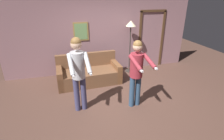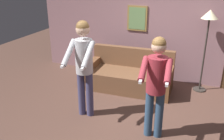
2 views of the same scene
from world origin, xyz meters
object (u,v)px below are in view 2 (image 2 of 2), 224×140
Objects in this scene: person_standing_right at (156,80)px; couch at (129,77)px; torchiere_lamp at (209,24)px; person_standing_left at (84,61)px.

couch is at bearing 120.25° from person_standing_right.
couch is 1.95m from person_standing_right.
torchiere_lamp is at bearing 73.55° from person_standing_right.
torchiere_lamp reaches higher than couch.
person_standing_left reaches higher than person_standing_right.
torchiere_lamp is at bearing 44.41° from person_standing_left.
person_standing_right is (0.91, -1.57, 0.72)m from couch.
person_standing_right reaches higher than couch.
torchiere_lamp is 1.08× the size of person_standing_right.
torchiere_lamp is at bearing 17.48° from couch.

